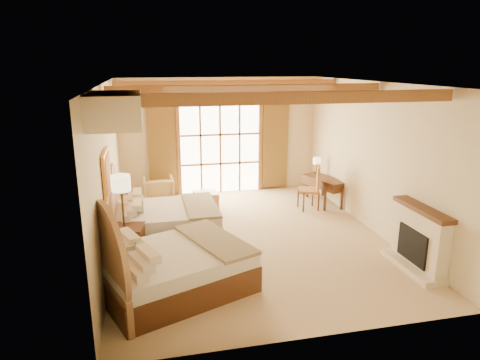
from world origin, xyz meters
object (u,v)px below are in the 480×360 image
object	(u,v)px
bed_near	(164,265)
bed_far	(158,219)
nightstand	(129,243)
armchair	(159,191)
desk	(324,190)

from	to	relation	value
bed_near	bed_far	world-z (taller)	bed_near
bed_near	nightstand	distance (m)	1.43
armchair	desk	size ratio (longest dim) A/B	0.57
armchair	desk	world-z (taller)	armchair
nightstand	armchair	bearing A→B (deg)	89.53
bed_near	armchair	distance (m)	4.56
bed_far	nightstand	world-z (taller)	bed_far
bed_far	desk	xyz separation A→B (m)	(4.33, 1.45, -0.07)
desk	armchair	bearing A→B (deg)	149.53
bed_far	desk	size ratio (longest dim) A/B	1.58
bed_far	nightstand	bearing A→B (deg)	-122.05
armchair	bed_far	bearing A→B (deg)	86.32
desk	bed_far	bearing A→B (deg)	179.98
armchair	nightstand	bearing A→B (deg)	77.14
bed_far	desk	distance (m)	4.57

